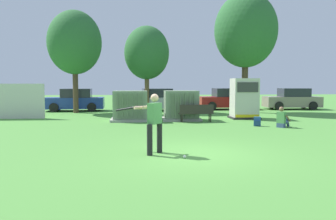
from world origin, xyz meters
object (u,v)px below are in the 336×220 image
object	(u,v)px
transformer_mid_west	(181,106)
parked_car_left_of_center	(156,100)
transformer_west	(130,106)
backpack	(257,122)
parked_car_right_of_center	(226,99)
parked_car_leftmost	(75,101)
batter	(153,120)
seated_spectator	(282,119)
sports_ball	(184,157)
parked_car_rightmost	(292,99)
generator_enclosure	(244,99)
park_bench	(196,112)

from	to	relation	value
transformer_mid_west	parked_car_left_of_center	distance (m)	6.82
transformer_west	transformer_mid_west	distance (m)	2.77
backpack	parked_car_right_of_center	distance (m)	10.39
backpack	parked_car_leftmost	size ratio (longest dim) A/B	0.10
transformer_mid_west	parked_car_left_of_center	xyz separation A→B (m)	(-1.06, 6.74, -0.04)
batter	seated_spectator	size ratio (longest dim) A/B	1.81
batter	parked_car_right_of_center	xyz separation A→B (m)	(6.34, 16.21, -0.22)
transformer_west	parked_car_left_of_center	world-z (taller)	same
sports_ball	parked_car_left_of_center	distance (m)	16.26
backpack	parked_car_leftmost	bearing A→B (deg)	136.51
parked_car_right_of_center	backpack	bearing A→B (deg)	-96.32
transformer_west	parked_car_rightmost	world-z (taller)	same
parked_car_right_of_center	parked_car_leftmost	bearing A→B (deg)	-176.94
generator_enclosure	park_bench	size ratio (longest dim) A/B	1.26
backpack	parked_car_left_of_center	distance (m)	10.60
transformer_mid_west	park_bench	size ratio (longest dim) A/B	1.15
parked_car_leftmost	parked_car_left_of_center	world-z (taller)	same
generator_enclosure	park_bench	bearing A→B (deg)	-152.68
park_bench	parked_car_right_of_center	world-z (taller)	parked_car_right_of_center
seated_spectator	backpack	bearing A→B (deg)	152.75
parked_car_left_of_center	seated_spectator	bearing A→B (deg)	-62.27
generator_enclosure	park_bench	world-z (taller)	generator_enclosure
parked_car_right_of_center	parked_car_left_of_center	bearing A→B (deg)	-173.19
transformer_mid_west	parked_car_leftmost	size ratio (longest dim) A/B	0.49
sports_ball	parked_car_left_of_center	bearing A→B (deg)	89.94
park_bench	parked_car_right_of_center	bearing A→B (deg)	66.01
parked_car_rightmost	generator_enclosure	bearing A→B (deg)	-132.19
batter	seated_spectator	world-z (taller)	batter
parked_car_left_of_center	batter	bearing A→B (deg)	-93.10
parked_car_left_of_center	parked_car_rightmost	bearing A→B (deg)	1.35
parked_car_rightmost	park_bench	bearing A→B (deg)	-137.93
transformer_west	sports_ball	xyz separation A→B (m)	(1.69, -9.40, -0.74)
parked_car_leftmost	parked_car_rightmost	world-z (taller)	same
park_bench	backpack	xyz separation A→B (m)	(2.61, -1.89, -0.32)
sports_ball	seated_spectator	xyz separation A→B (m)	(5.36, 6.07, 0.33)
parked_car_leftmost	parked_car_rightmost	xyz separation A→B (m)	(16.51, 0.20, 0.00)
backpack	transformer_mid_west	bearing A→B (deg)	138.40
seated_spectator	parked_car_rightmost	world-z (taller)	parked_car_rightmost
parked_car_leftmost	backpack	bearing A→B (deg)	-43.49
batter	seated_spectator	bearing A→B (deg)	41.04
park_bench	parked_car_leftmost	size ratio (longest dim) A/B	0.43
generator_enclosure	parked_car_left_of_center	bearing A→B (deg)	127.68
parked_car_left_of_center	parked_car_right_of_center	distance (m)	5.53
seated_spectator	parked_car_left_of_center	distance (m)	11.50
parked_car_rightmost	batter	bearing A→B (deg)	-125.97
transformer_mid_west	parked_car_rightmost	distance (m)	11.85
generator_enclosure	parked_car_right_of_center	bearing A→B (deg)	84.11
batter	backpack	bearing A→B (deg)	48.66
park_bench	batter	distance (m)	8.22
transformer_mid_west	generator_enclosure	distance (m)	3.78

